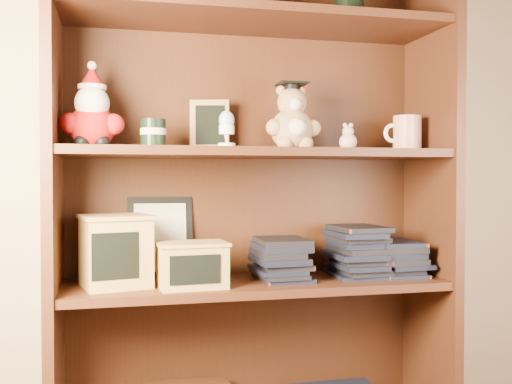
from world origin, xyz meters
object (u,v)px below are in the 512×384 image
bookcase (251,205)px  teacher_mug (406,133)px  grad_teddy_bear (292,123)px  treats_box (115,250)px

bookcase → teacher_mug: bookcase is taller
bookcase → grad_teddy_bear: size_ratio=7.62×
teacher_mug → bookcase: bearing=174.2°
bookcase → treats_box: (-0.41, -0.05, -0.12)m
bookcase → teacher_mug: 0.55m
bookcase → grad_teddy_bear: bookcase is taller
grad_teddy_bear → teacher_mug: grad_teddy_bear is taller
teacher_mug → treats_box: bearing=-179.9°
grad_teddy_bear → teacher_mug: size_ratio=1.66×
treats_box → teacher_mug: bearing=0.1°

